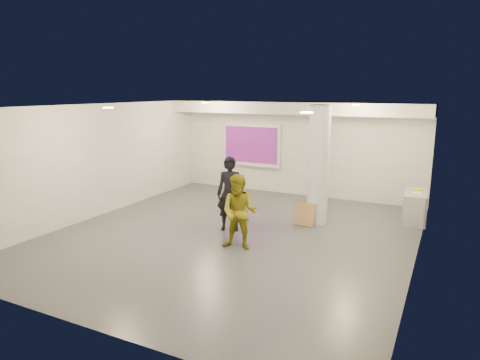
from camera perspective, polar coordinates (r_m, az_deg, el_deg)
The scene contains 20 objects.
floor at distance 10.17m, azimuth -1.01°, elevation -7.33°, with size 8.00×9.00×0.01m, color #3A3D41.
ceiling at distance 9.60m, azimuth -1.08°, elevation 9.82°, with size 8.00×9.00×0.01m, color silver.
wall_back at distance 13.87m, azimuth 7.60°, elevation 4.15°, with size 8.00×0.01×3.00m, color beige.
wall_front at distance 6.26m, azimuth -20.56°, elevation -6.07°, with size 8.00×0.01×3.00m, color beige.
wall_left at distance 12.13m, azimuth -18.07°, elevation 2.55°, with size 0.01×9.00×3.00m, color beige.
wall_right at distance 8.72m, azimuth 22.97°, elevation -1.31°, with size 0.01×9.00×3.00m, color beige.
soffit_band at distance 13.24m, azimuth 6.97°, elevation 9.54°, with size 8.00×1.10×0.36m, color silver.
downlight_nw at distance 12.86m, azimuth -4.67°, elevation 10.23°, with size 0.22×0.22×0.02m, color #FFCB84.
downlight_ne at distance 11.24m, azimuth 15.20°, elevation 9.62°, with size 0.22×0.22×0.02m, color #FFCB84.
downlight_sw at distance 9.66m, azimuth -17.17°, elevation 9.19°, with size 0.22×0.22×0.02m, color #FFCB84.
downlight_se at distance 7.37m, azimuth 8.86°, elevation 8.89°, with size 0.22×0.22×0.02m, color #FFCB84.
column at distance 10.88m, azimuth 10.42°, elevation 1.92°, with size 0.52×0.52×3.00m, color silver.
projection_screen at distance 14.42m, azimuth 1.51°, elevation 4.65°, with size 2.10×0.13×1.42m.
credenza at distance 12.01m, azimuth 22.24°, elevation -3.26°, with size 0.56×1.34×0.78m, color #96999C.
papers_stack at distance 11.70m, azimuth 22.56°, elevation -1.64°, with size 0.23×0.29×0.02m, color white.
postit_pad at distance 12.14m, azimuth 22.59°, elevation -1.15°, with size 0.21×0.29×0.03m, color yellow.
cardboard_back at distance 11.21m, azimuth 9.35°, elevation -4.26°, with size 0.47×0.04×0.51m, color #A07345.
cardboard_front at distance 10.89m, azimuth 8.63°, elevation -4.53°, with size 0.54×0.05×0.59m, color #A07345.
woman at distance 10.28m, azimuth -1.31°, elevation -1.87°, with size 0.66×0.43×1.80m, color black.
man at distance 9.07m, azimuth -0.08°, elevation -4.33°, with size 0.79×0.62×1.63m, color olive.
Camera 1 is at (4.44, -8.51, 3.35)m, focal length 32.00 mm.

